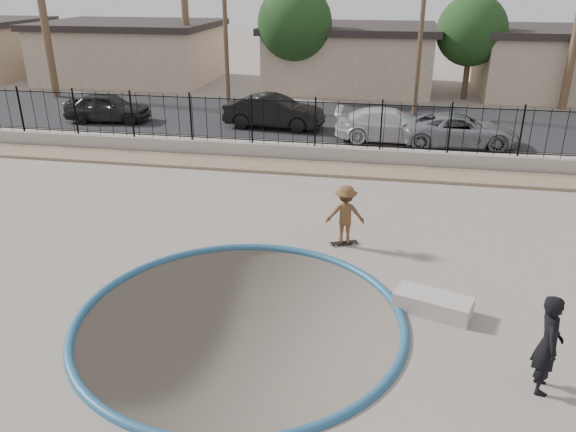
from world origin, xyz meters
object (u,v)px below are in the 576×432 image
Objects in this scene: skateboard at (344,243)px; car_c at (390,125)px; concrete_ledge at (433,304)px; videographer at (548,344)px; car_a at (108,107)px; skater at (345,217)px; car_b at (274,112)px; car_d at (459,130)px.

car_c is at bearing 61.56° from skateboard.
concrete_ledge reaches higher than skateboard.
car_c is (-2.90, 15.82, -0.20)m from videographer.
concrete_ledge is (2.17, -2.95, 0.15)m from skateboard.
car_a is (-16.64, 16.88, -0.19)m from videographer.
skater reaches higher than car_c.
skater is 12.79m from car_b.
videographer reaches higher than concrete_ledge.
car_d is at bearing -96.34° from car_b.
skateboard is at bearing 126.35° from concrete_ledge.
car_b is 5.58m from car_c.
concrete_ledge is at bearing -140.15° from car_a.
car_a is 0.86× the size of car_c.
videographer is 0.45× the size of car_a.
car_a reaches higher than car_c.
skateboard is (-0.00, -0.00, -0.74)m from skater.
skater is at bearing -155.21° from car_b.
car_b is at bearing 87.13° from skateboard.
car_a is 13.79m from car_c.
concrete_ledge is 0.34× the size of car_b.
car_b is at bearing 74.33° from car_d.
skateboard is 6.50m from videographer.
car_b is (8.32, 0.25, 0.06)m from car_a.
skateboard is 17.35m from car_a.
car_c is at bearing 94.91° from concrete_ledge.
car_a is at bearing 80.58° from car_d.
concrete_ledge is 16.36m from car_b.
skater reaches higher than car_d.
skateboard is at bearing 43.16° from videographer.
car_d is at bearing -100.21° from car_a.
car_a reaches higher than concrete_ledge.
car_c is at bearing 16.29° from videographer.
skater is 0.39× the size of car_a.
car_c is at bearing -98.99° from car_b.
concrete_ledge is at bearing -151.63° from car_b.
car_d is (3.88, 10.40, 0.65)m from skateboard.
skater is 2.10× the size of skateboard.
skateboard is at bearing -155.21° from car_b.
car_d reaches higher than skateboard.
skater is 10.74m from car_c.
skateboard is 3.67m from concrete_ledge.
videographer reaches higher than skateboard.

